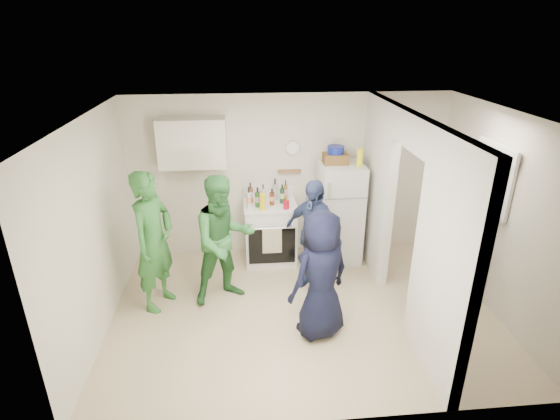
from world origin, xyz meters
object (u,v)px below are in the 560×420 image
Objects in this scene: wicker_basket at (335,158)px; yellow_cup_stack_top at (360,157)px; fridge at (340,213)px; person_navy at (321,276)px; stove at (270,232)px; person_nook at (440,242)px; blue_bowl at (336,150)px; person_green_center at (224,240)px; person_denim at (313,235)px; person_green_left at (154,242)px.

yellow_cup_stack_top is (0.32, -0.15, 0.05)m from wicker_basket.
fridge is 0.98× the size of person_navy.
person_nook is (2.09, -1.22, 0.36)m from stove.
fridge is 6.38× the size of blue_bowl.
person_navy is (1.11, -0.83, -0.08)m from person_green_center.
blue_bowl is at bearing 153.43° from fridge.
person_navy is at bearing -76.06° from stove.
person_green_center reaches higher than fridge.
person_denim is (-0.53, -0.74, 0.02)m from fridge.
person_navy is at bearing -108.99° from fridge.
fridge is 1.87m from person_navy.
yellow_cup_stack_top is at bearing -25.11° from wicker_basket.
person_green_center is 1.20m from person_denim.
person_navy is at bearing -105.62° from blue_bowl.
person_green_center is at bearing -156.47° from yellow_cup_stack_top.
person_green_left is (-2.48, -1.06, -0.69)m from wicker_basket.
person_nook is at bearing -67.60° from person_green_left.
yellow_cup_stack_top reaches higher than person_denim.
person_navy is (-0.51, -1.82, -0.83)m from wicker_basket.
wicker_basket is 0.22× the size of person_navy.
person_denim is (2.04, 0.26, -0.13)m from person_green_left.
person_denim is 1.01× the size of person_navy.
wicker_basket is 2.04m from person_green_center.
person_denim is 1.03m from person_navy.
person_green_center is 1.10× the size of person_navy.
stove is 0.60× the size of person_navy.
stove is at bearing -120.41° from person_nook.
person_navy is 1.75m from person_nook.
person_green_left is at bearing -93.10° from person_nook.
wicker_basket is 2.06m from person_navy.
person_green_left is (-1.52, -1.04, 0.44)m from stove.
yellow_cup_stack_top is (0.22, -0.10, 0.89)m from fridge.
stove is 2.68× the size of wicker_basket.
yellow_cup_stack_top reaches higher than fridge.
yellow_cup_stack_top is 2.06m from person_navy.
fridge is 0.92m from yellow_cup_stack_top.
person_denim is at bearing -121.97° from person_navy.
person_green_left is 1.11× the size of person_nook.
person_green_center is 2.77m from person_nook.
fridge is at bearing -26.57° from blue_bowl.
blue_bowl reaches higher than wicker_basket.
person_nook is (1.57, -0.45, 0.04)m from person_denim.
yellow_cup_stack_top is 0.16× the size of person_denim.
yellow_cup_stack_top is 1.32m from person_denim.
blue_bowl is (0.00, 0.00, 0.13)m from wicker_basket.
blue_bowl is 0.36m from yellow_cup_stack_top.
person_nook is at bearing -30.27° from stove.
blue_bowl reaches higher than person_denim.
person_navy reaches higher than stove.
fridge is (1.05, -0.03, 0.30)m from stove.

